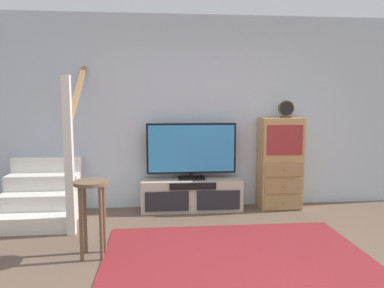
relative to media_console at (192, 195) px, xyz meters
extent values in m
cube|color=silver|center=(0.30, 0.27, 1.13)|extent=(6.40, 0.12, 2.70)
cube|color=maroon|center=(0.30, -1.59, -0.21)|extent=(2.60, 1.80, 0.01)
cube|color=#BCB29E|center=(0.00, 0.01, 0.00)|extent=(1.39, 0.36, 0.44)
cube|color=#232328|center=(-0.35, -0.18, -0.03)|extent=(0.58, 0.02, 0.26)
cube|color=#232328|center=(0.35, -0.18, -0.03)|extent=(0.58, 0.02, 0.26)
cube|color=black|center=(0.00, -0.18, 0.16)|extent=(0.63, 0.02, 0.09)
cube|color=black|center=(0.00, 0.03, 0.23)|extent=(0.36, 0.22, 0.02)
cylinder|color=black|center=(0.00, 0.03, 0.27)|extent=(0.05, 0.05, 0.06)
cube|color=black|center=(0.00, 0.03, 0.65)|extent=(1.23, 0.05, 0.69)
cube|color=#338CCC|center=(0.00, 0.00, 0.65)|extent=(1.18, 0.01, 0.64)
cube|color=tan|center=(1.26, 0.02, 0.42)|extent=(0.58, 0.34, 1.28)
cube|color=#9C7949|center=(1.26, -0.16, -0.10)|extent=(0.53, 0.02, 0.20)
sphere|color=olive|center=(1.26, -0.18, -0.10)|extent=(0.03, 0.03, 0.03)
cube|color=#9C7949|center=(1.26, -0.16, 0.13)|extent=(0.53, 0.02, 0.20)
sphere|color=olive|center=(1.26, -0.18, 0.13)|extent=(0.03, 0.03, 0.03)
cube|color=#9C7949|center=(1.26, -0.16, 0.37)|extent=(0.53, 0.02, 0.20)
sphere|color=olive|center=(1.26, -0.18, 0.37)|extent=(0.03, 0.03, 0.03)
cube|color=maroon|center=(1.26, -0.16, 0.78)|extent=(0.49, 0.02, 0.40)
cube|color=#4C3823|center=(1.31, 0.00, 1.08)|extent=(0.13, 0.08, 0.02)
cylinder|color=brown|center=(1.31, 0.00, 1.20)|extent=(0.22, 0.04, 0.22)
cylinder|color=black|center=(1.31, -0.03, 1.20)|extent=(0.18, 0.01, 0.18)
cube|color=silver|center=(-1.95, -0.66, -0.12)|extent=(0.90, 0.26, 0.19)
cube|color=silver|center=(-1.95, -0.40, -0.03)|extent=(0.90, 0.26, 0.38)
cube|color=silver|center=(-1.95, -0.14, 0.07)|extent=(0.90, 0.26, 0.57)
cube|color=silver|center=(-1.95, 0.12, 0.16)|extent=(0.90, 0.26, 0.76)
cube|color=silver|center=(-1.95, 0.38, 0.26)|extent=(0.90, 0.26, 0.95)
cube|color=silver|center=(-1.45, -0.79, 0.68)|extent=(0.09, 0.09, 1.80)
cube|color=#9E7547|center=(-1.45, -0.14, 1.48)|extent=(0.06, 1.33, 0.99)
cylinder|color=brown|center=(-1.19, -1.51, 0.14)|extent=(0.04, 0.04, 0.72)
cylinder|color=brown|center=(-1.00, -1.51, 0.14)|extent=(0.04, 0.04, 0.72)
cylinder|color=brown|center=(-1.19, -1.32, 0.14)|extent=(0.04, 0.04, 0.72)
cylinder|color=brown|center=(-1.00, -1.32, 0.14)|extent=(0.04, 0.04, 0.72)
cylinder|color=brown|center=(-1.09, -1.42, 0.52)|extent=(0.34, 0.34, 0.03)
camera|label=1|loc=(-0.44, -4.90, 1.31)|focal=33.87mm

